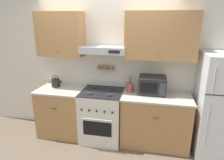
{
  "coord_description": "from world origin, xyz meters",
  "views": [
    {
      "loc": [
        0.84,
        -2.9,
        2.18
      ],
      "look_at": [
        0.19,
        0.27,
        1.17
      ],
      "focal_mm": 32.0,
      "sensor_mm": 36.0,
      "label": 1
    }
  ],
  "objects_px": {
    "tea_kettle": "(56,82)",
    "utensil_crock": "(130,87)",
    "refrigerator": "(222,106)",
    "stove_range": "(102,115)",
    "microwave": "(152,85)"
  },
  "relations": [
    {
      "from": "tea_kettle",
      "to": "utensil_crock",
      "type": "relative_size",
      "value": 0.74
    },
    {
      "from": "refrigerator",
      "to": "stove_range",
      "type": "bearing_deg",
      "value": 179.89
    },
    {
      "from": "tea_kettle",
      "to": "microwave",
      "type": "bearing_deg",
      "value": 0.57
    },
    {
      "from": "stove_range",
      "to": "tea_kettle",
      "type": "height_order",
      "value": "tea_kettle"
    },
    {
      "from": "tea_kettle",
      "to": "utensil_crock",
      "type": "xyz_separation_m",
      "value": [
        1.42,
        0.0,
        -0.01
      ]
    },
    {
      "from": "refrigerator",
      "to": "utensil_crock",
      "type": "height_order",
      "value": "refrigerator"
    },
    {
      "from": "tea_kettle",
      "to": "utensil_crock",
      "type": "bearing_deg",
      "value": 0.0
    },
    {
      "from": "tea_kettle",
      "to": "refrigerator",
      "type": "bearing_deg",
      "value": -2.71
    },
    {
      "from": "refrigerator",
      "to": "microwave",
      "type": "bearing_deg",
      "value": 171.96
    },
    {
      "from": "refrigerator",
      "to": "utensil_crock",
      "type": "relative_size",
      "value": 5.58
    },
    {
      "from": "stove_range",
      "to": "refrigerator",
      "type": "bearing_deg",
      "value": -0.11
    },
    {
      "from": "stove_range",
      "to": "microwave",
      "type": "bearing_deg",
      "value": 9.95
    },
    {
      "from": "stove_range",
      "to": "microwave",
      "type": "distance_m",
      "value": 1.06
    },
    {
      "from": "stove_range",
      "to": "refrigerator",
      "type": "distance_m",
      "value": 2.0
    },
    {
      "from": "stove_range",
      "to": "refrigerator",
      "type": "height_order",
      "value": "refrigerator"
    }
  ]
}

